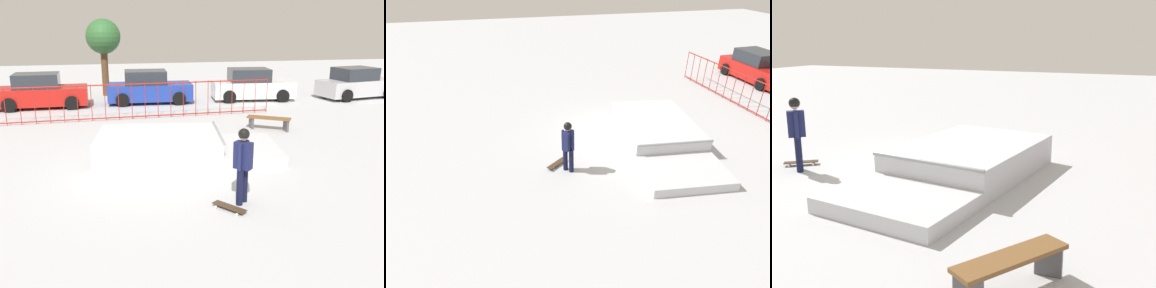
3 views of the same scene
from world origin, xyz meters
The scene contains 6 objects.
ground_plane centered at (0.00, 0.00, 0.00)m, with size 60.00×60.00×0.00m, color #B7BABF.
skate_ramp centered at (0.69, 1.22, 0.32)m, with size 5.68×3.26×0.74m.
skater centered at (1.63, -2.47, 1.01)m, with size 0.42×0.42×1.73m.
skateboard centered at (1.25, -2.78, 0.08)m, with size 0.64×0.76×0.09m.
perimeter_fence centered at (0.00, 6.40, 0.77)m, with size 11.39×0.50×1.50m.
parked_car_red centered at (-4.29, 9.64, 0.72)m, with size 4.15×2.01×1.60m.
Camera 2 is at (9.71, -4.29, 5.87)m, focal length 29.24 mm.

